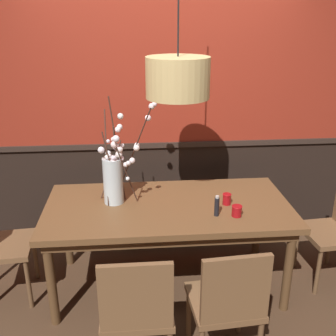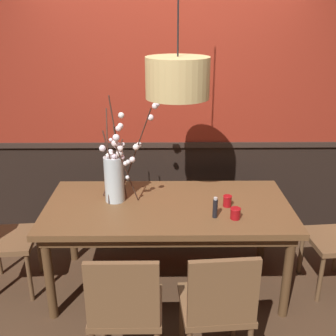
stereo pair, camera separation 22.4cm
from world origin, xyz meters
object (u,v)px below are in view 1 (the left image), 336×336
Objects in this scene: chair_near_side_left at (137,309)px; chair_far_side_right at (187,188)px; candle_holder_nearer_center at (237,211)px; candle_holder_nearer_edge at (227,199)px; vase_with_blossoms at (115,175)px; condiment_bottle at (217,206)px; pendant_lamp at (178,78)px; chair_near_side_right at (228,301)px; chair_far_side_left at (136,189)px; chair_head_east_end at (336,227)px; dining_table at (168,214)px.

chair_far_side_right is at bearing 73.04° from chair_near_side_left.
candle_holder_nearer_center is 0.94× the size of candle_holder_nearer_edge.
condiment_bottle is at bearing -21.72° from vase_with_blossoms.
candle_holder_nearer_center is at bearing -8.71° from condiment_bottle.
pendant_lamp is (-0.20, -0.89, 1.26)m from chair_far_side_right.
chair_near_side_right is at bearing -74.76° from pendant_lamp.
chair_far_side_left is 0.74× the size of pendant_lamp.
pendant_lamp reaches higher than chair_near_side_right.
pendant_lamp reaches higher than chair_far_side_left.
chair_near_side_left is 0.99m from condiment_bottle.
candle_holder_nearer_center is (0.20, 0.64, 0.30)m from chair_near_side_right.
chair_head_east_end is 0.96× the size of chair_far_side_right.
chair_far_side_left is 1.07× the size of chair_head_east_end.
vase_with_blossoms reaches higher than condiment_bottle.
chair_near_side_right is at bearing -101.29° from candle_holder_nearer_edge.
dining_table is 2.22× the size of vase_with_blossoms.
condiment_bottle reaches higher than chair_near_side_left.
chair_head_east_end is 1.47m from chair_far_side_right.
vase_with_blossoms is 9.72× the size of candle_holder_nearer_edge.
chair_near_side_right reaches higher than chair_far_side_right.
pendant_lamp is (-0.23, 0.86, 1.26)m from chair_near_side_right.
chair_near_side_left is at bearing -177.26° from chair_near_side_right.
chair_far_side_right is (0.27, 0.87, -0.17)m from dining_table.
candle_holder_nearer_edge is at bearing -7.81° from vase_with_blossoms.
chair_near_side_left is 1.04× the size of vase_with_blossoms.
chair_head_east_end is at bearing -3.28° from vase_with_blossoms.
candle_holder_nearer_edge is (-0.97, -0.02, 0.31)m from chair_head_east_end.
chair_head_east_end is at bearing 27.49° from chair_near_side_left.
candle_holder_nearer_center is at bearing 72.75° from chair_near_side_right.
vase_with_blossoms reaches higher than chair_head_east_end.
chair_near_side_right is 1.75m from chair_far_side_right.
chair_near_side_right reaches higher than chair_head_east_end.
condiment_bottle is at bearing -61.23° from chair_far_side_left.
chair_near_side_right is 0.72× the size of pendant_lamp.
dining_table is 2.24× the size of chair_head_east_end.
condiment_bottle is (0.62, 0.69, 0.33)m from chair_near_side_left.
chair_near_side_left is at bearing -152.51° from chair_head_east_end.
candle_holder_nearer_center is at bearing -78.30° from chair_far_side_right.
candle_holder_nearer_edge is at bearing -77.51° from chair_far_side_right.
chair_near_side_right is at bearing -71.15° from dining_table.
condiment_bottle is at bearing -169.64° from chair_head_east_end.
candle_holder_nearer_center is 1.08m from pendant_lamp.
chair_head_east_end is at bearing -27.99° from chair_far_side_left.
pendant_lamp is (0.07, -0.02, 1.09)m from dining_table.
condiment_bottle is (0.08, -1.09, 0.33)m from chair_far_side_right.
chair_far_side_left is 1.02× the size of chair_near_side_left.
chair_near_side_right is 1.54m from pendant_lamp.
chair_near_side_right is 10.06× the size of candle_holder_nearer_edge.
chair_near_side_right is 1.30m from vase_with_blossoms.
vase_with_blossoms reaches higher than chair_far_side_left.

